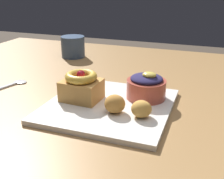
{
  "coord_description": "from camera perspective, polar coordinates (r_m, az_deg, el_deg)",
  "views": [
    {
      "loc": [
        0.16,
        -0.65,
        1.02
      ],
      "look_at": [
        -0.06,
        -0.05,
        0.77
      ],
      "focal_mm": 45.59,
      "sensor_mm": 36.0,
      "label": 1
    }
  ],
  "objects": [
    {
      "name": "dining_table",
      "position": [
        0.76,
        5.4,
        -7.29
      ],
      "size": [
        1.57,
        1.12,
        0.73
      ],
      "color": "olive",
      "rests_on": "ground_plane"
    },
    {
      "name": "front_plate",
      "position": [
        0.68,
        -0.58,
        -3.27
      ],
      "size": [
        0.29,
        0.29,
        0.01
      ],
      "primitive_type": "cube",
      "color": "white",
      "rests_on": "dining_table"
    },
    {
      "name": "cake_slice",
      "position": [
        0.69,
        -6.15,
        0.63
      ],
      "size": [
        0.09,
        0.08,
        0.07
      ],
      "rotation": [
        0.0,
        0.0,
        -0.06
      ],
      "color": "#C68E47",
      "rests_on": "front_plate"
    },
    {
      "name": "berry_ramekin",
      "position": [
        0.7,
        6.89,
        0.61
      ],
      "size": [
        0.1,
        0.1,
        0.07
      ],
      "color": "#B24C3D",
      "rests_on": "front_plate"
    },
    {
      "name": "fritter_front",
      "position": [
        0.61,
        5.91,
        -3.9
      ],
      "size": [
        0.04,
        0.04,
        0.04
      ],
      "primitive_type": "ellipsoid",
      "color": "gold",
      "rests_on": "front_plate"
    },
    {
      "name": "fritter_middle",
      "position": [
        0.62,
        0.57,
        -2.89
      ],
      "size": [
        0.05,
        0.04,
        0.04
      ],
      "primitive_type": "ellipsoid",
      "color": "#BC7F38",
      "rests_on": "front_plate"
    },
    {
      "name": "spoon",
      "position": [
        0.87,
        -19.27,
        1.02
      ],
      "size": [
        0.06,
        0.12,
        0.0
      ],
      "rotation": [
        0.0,
        0.0,
        1.29
      ],
      "color": "silver",
      "rests_on": "dining_table"
    },
    {
      "name": "coffee_mug",
      "position": [
        1.12,
        -7.83,
        8.5
      ],
      "size": [
        0.09,
        0.09,
        0.08
      ],
      "primitive_type": "cylinder",
      "color": "#334766",
      "rests_on": "dining_table"
    }
  ]
}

